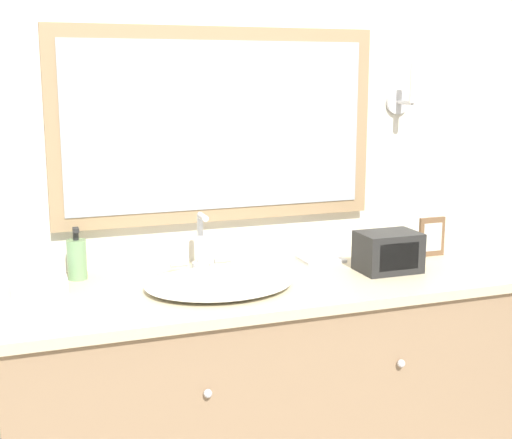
% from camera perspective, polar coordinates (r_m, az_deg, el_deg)
% --- Properties ---
extents(wall_back, '(8.00, 0.18, 2.55)m').
position_cam_1_polar(wall_back, '(2.51, -1.40, 6.45)').
color(wall_back, silver).
rests_on(wall_back, ground_plane).
extents(vanity_counter, '(1.73, 0.61, 0.86)m').
position_cam_1_polar(vanity_counter, '(2.44, 1.29, -14.50)').
color(vanity_counter, '#937556').
rests_on(vanity_counter, ground_plane).
extents(sink_basin, '(0.46, 0.42, 0.20)m').
position_cam_1_polar(sink_basin, '(2.20, -3.05, -4.97)').
color(sink_basin, white).
rests_on(sink_basin, vanity_counter).
extents(soap_bottle, '(0.06, 0.06, 0.17)m').
position_cam_1_polar(soap_bottle, '(2.34, -14.14, -3.05)').
color(soap_bottle, '#709966').
rests_on(soap_bottle, vanity_counter).
extents(appliance_box, '(0.20, 0.14, 0.13)m').
position_cam_1_polar(appliance_box, '(2.40, 10.55, -2.56)').
color(appliance_box, black).
rests_on(appliance_box, vanity_counter).
extents(picture_frame, '(0.10, 0.01, 0.14)m').
position_cam_1_polar(picture_frame, '(2.63, 13.88, -1.35)').
color(picture_frame, brown).
rests_on(picture_frame, vanity_counter).
extents(hand_towel_near_sink, '(0.16, 0.11, 0.04)m').
position_cam_1_polar(hand_towel_near_sink, '(2.26, -16.98, -4.92)').
color(hand_towel_near_sink, '#A8B7C6').
rests_on(hand_towel_near_sink, vanity_counter).
extents(metal_tray, '(0.15, 0.12, 0.01)m').
position_cam_1_polar(metal_tray, '(2.52, 5.23, -3.16)').
color(metal_tray, silver).
rests_on(metal_tray, vanity_counter).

